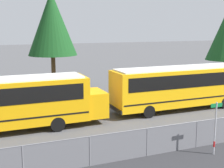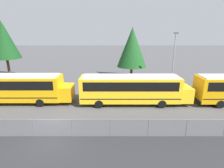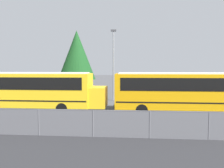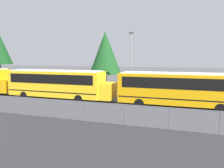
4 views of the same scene
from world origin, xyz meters
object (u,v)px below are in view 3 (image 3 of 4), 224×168
school_bus_4 (30,88)px  light_pole (113,62)px  school_bus_5 (187,90)px  tree_1 (77,55)px

school_bus_4 → light_pole: (6.72, 6.67, 2.41)m
school_bus_5 → light_pole: 9.64m
school_bus_5 → light_pole: size_ratio=1.57×
light_pole → tree_1: bearing=136.0°
school_bus_4 → tree_1: bearing=84.3°
school_bus_4 → tree_1: tree_1 is taller
tree_1 → school_bus_4: bearing=-95.7°
school_bus_5 → light_pole: (-6.50, 6.70, 2.41)m
school_bus_4 → light_pole: size_ratio=1.57×
school_bus_4 → tree_1: 12.56m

